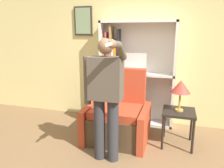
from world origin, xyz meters
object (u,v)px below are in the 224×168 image
(person_standing, at_px, (105,94))
(table_lamp, at_px, (181,87))
(armchair, at_px, (118,117))
(side_table, at_px, (179,116))
(bookcase, at_px, (127,76))

(person_standing, bearing_deg, table_lamp, 36.55)
(armchair, bearing_deg, person_standing, -89.83)
(person_standing, bearing_deg, side_table, 36.55)
(bookcase, bearing_deg, table_lamp, -36.25)
(bookcase, relative_size, person_standing, 1.17)
(side_table, height_order, table_lamp, table_lamp)
(person_standing, bearing_deg, armchair, 90.17)
(bookcase, height_order, person_standing, bookcase)
(person_standing, height_order, table_lamp, person_standing)
(person_standing, distance_m, side_table, 1.26)
(bookcase, height_order, table_lamp, bookcase)
(armchair, height_order, side_table, armchair)
(bookcase, relative_size, table_lamp, 4.07)
(bookcase, bearing_deg, side_table, -36.25)
(armchair, xyz_separation_m, table_lamp, (0.94, 0.04, 0.56))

